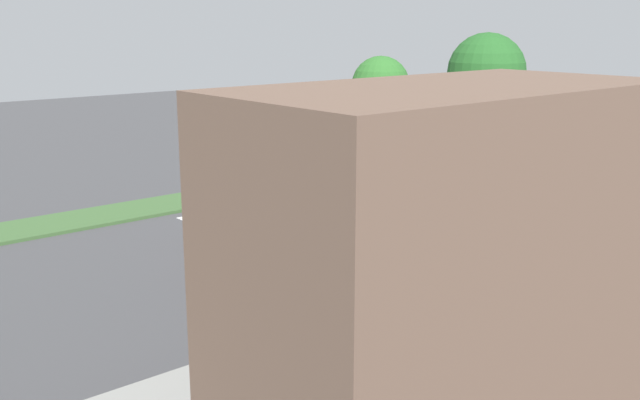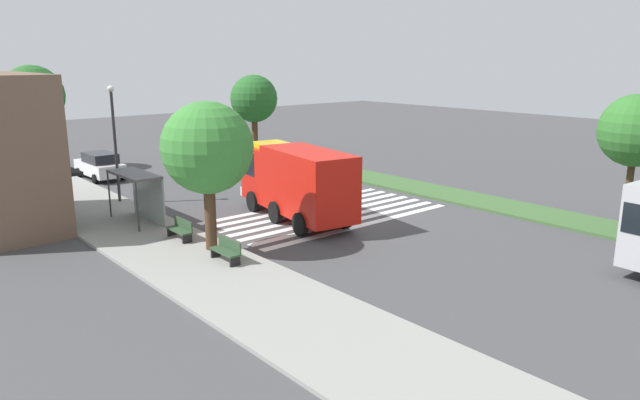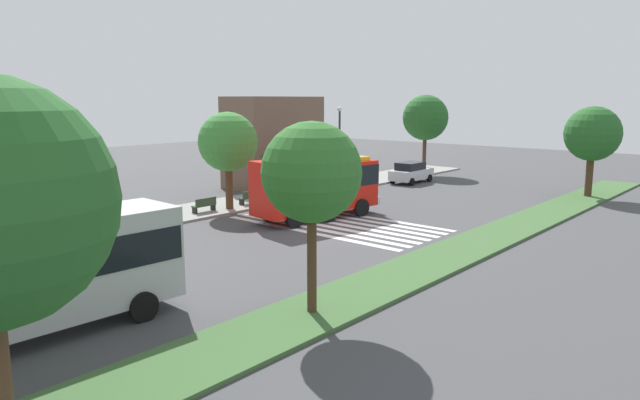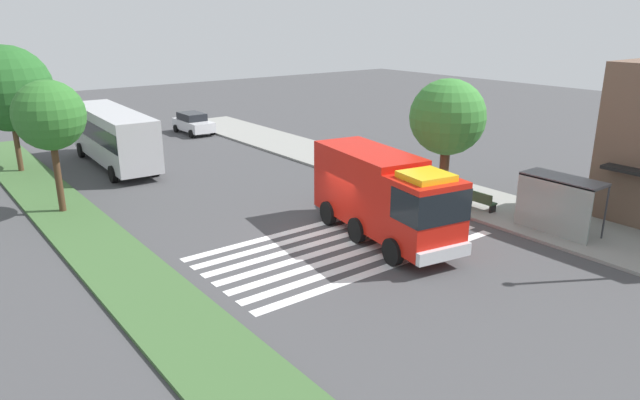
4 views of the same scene
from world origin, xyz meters
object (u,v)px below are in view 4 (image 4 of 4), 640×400
(median_tree_far_west, at_px, (8,89))
(transit_bus, at_px, (113,133))
(bench_west_of_shelter, at_px, (422,183))
(median_tree_west, at_px, (49,116))
(bus_stop_shelter, at_px, (558,194))
(fire_truck, at_px, (386,194))
(sidewalk_tree_far_west, at_px, (448,118))
(parked_car_west, at_px, (193,123))
(bench_near_shelter, at_px, (480,200))

(median_tree_far_west, bearing_deg, transit_bus, 70.25)
(bench_west_of_shelter, xyz_separation_m, median_tree_west, (-8.44, -16.51, 4.23))
(transit_bus, height_order, bus_stop_shelter, transit_bus)
(fire_truck, relative_size, transit_bus, 0.78)
(median_tree_far_west, bearing_deg, median_tree_west, 0.00)
(sidewalk_tree_far_west, relative_size, median_tree_west, 0.98)
(fire_truck, height_order, parked_car_west, fire_truck)
(parked_car_west, height_order, median_tree_west, median_tree_west)
(fire_truck, relative_size, bench_near_shelter, 5.37)
(transit_bus, xyz_separation_m, bench_near_shelter, (20.07, 11.25, -1.54))
(fire_truck, xyz_separation_m, parked_car_west, (-26.78, 3.80, -1.20))
(median_tree_west, bearing_deg, bench_near_shelter, 53.28)
(fire_truck, xyz_separation_m, sidewalk_tree_far_west, (-1.97, 6.00, 2.37))
(bus_stop_shelter, height_order, bench_west_of_shelter, bus_stop_shelter)
(bench_west_of_shelter, bearing_deg, median_tree_west, -117.07)
(parked_car_west, height_order, sidewalk_tree_far_west, sidewalk_tree_far_west)
(parked_car_west, distance_m, bench_west_of_shelter, 23.19)
(bus_stop_shelter, bearing_deg, sidewalk_tree_far_west, -177.03)
(bench_west_of_shelter, bearing_deg, sidewalk_tree_far_west, -10.94)
(fire_truck, relative_size, parked_car_west, 1.95)
(bus_stop_shelter, xyz_separation_m, sidewalk_tree_far_west, (-6.12, -0.32, 2.56))
(bench_near_shelter, xyz_separation_m, sidewalk_tree_far_west, (-2.12, -0.34, 3.85))
(bus_stop_shelter, relative_size, median_tree_west, 0.55)
(fire_truck, bearing_deg, parked_car_west, -178.65)
(fire_truck, height_order, transit_bus, fire_truck)
(median_tree_far_west, bearing_deg, bench_near_shelter, 36.94)
(fire_truck, xyz_separation_m, bench_west_of_shelter, (-3.73, 6.34, -1.49))
(bench_near_shelter, xyz_separation_m, median_tree_far_west, (-21.96, -16.51, 4.57))
(fire_truck, bearing_deg, transit_bus, -156.73)
(parked_car_west, bearing_deg, fire_truck, -8.31)
(parked_car_west, relative_size, median_tree_far_west, 0.58)
(fire_truck, xyz_separation_m, bench_near_shelter, (0.15, 6.34, -1.49))
(sidewalk_tree_far_west, distance_m, median_tree_west, 19.12)
(bench_near_shelter, bearing_deg, fire_truck, -91.33)
(bench_west_of_shelter, relative_size, sidewalk_tree_far_west, 0.26)
(parked_car_west, relative_size, bench_near_shelter, 2.75)
(sidewalk_tree_far_west, bearing_deg, bench_near_shelter, 9.10)
(parked_car_west, height_order, bench_near_shelter, parked_car_west)
(fire_truck, bearing_deg, bus_stop_shelter, 66.12)
(fire_truck, xyz_separation_m, transit_bus, (-19.93, -4.92, 0.06))
(transit_bus, xyz_separation_m, sidewalk_tree_far_west, (17.95, 10.91, 2.31))
(bench_west_of_shelter, height_order, sidewalk_tree_far_west, sidewalk_tree_far_west)
(parked_car_west, relative_size, median_tree_west, 0.69)
(transit_bus, xyz_separation_m, median_tree_far_west, (-1.89, -5.26, 3.03))
(fire_truck, distance_m, bench_west_of_shelter, 7.50)
(transit_bus, xyz_separation_m, bench_west_of_shelter, (16.19, 11.25, -1.54))
(fire_truck, distance_m, median_tree_west, 16.10)
(bus_stop_shelter, xyz_separation_m, bench_west_of_shelter, (-7.88, 0.02, -1.30))
(bench_near_shelter, xyz_separation_m, median_tree_west, (-12.32, -16.51, 4.23))
(median_tree_far_west, bearing_deg, parked_car_west, 109.57)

